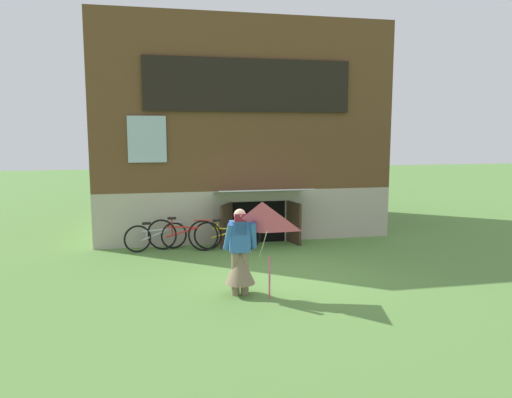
% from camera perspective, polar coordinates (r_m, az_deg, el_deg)
% --- Properties ---
extents(ground_plane, '(60.00, 60.00, 0.00)m').
position_cam_1_polar(ground_plane, '(9.72, 2.68, -8.89)').
color(ground_plane, '#56843D').
extents(log_house, '(7.64, 6.35, 5.64)m').
position_cam_1_polar(log_house, '(14.81, -2.79, 7.88)').
color(log_house, '#ADA393').
rests_on(log_house, ground_plane).
extents(person, '(0.60, 0.52, 1.50)m').
position_cam_1_polar(person, '(8.45, -1.87, -7.02)').
color(person, '#7F6B51').
rests_on(person, ground_plane).
extents(kite, '(1.07, 1.00, 1.59)m').
position_cam_1_polar(kite, '(7.85, 0.72, -3.40)').
color(kite, '#E54C7F').
rests_on(kite, ground_plane).
extents(bicycle_yellow, '(1.56, 0.45, 0.73)m').
position_cam_1_polar(bicycle_yellow, '(11.71, -3.40, -4.22)').
color(bicycle_yellow, black).
rests_on(bicycle_yellow, ground_plane).
extents(bicycle_red, '(1.67, 0.61, 0.79)m').
position_cam_1_polar(bicycle_red, '(11.77, -8.57, -4.09)').
color(bicycle_red, black).
rests_on(bicycle_red, ground_plane).
extents(bicycle_silver, '(1.49, 0.41, 0.69)m').
position_cam_1_polar(bicycle_silver, '(11.87, -11.57, -4.29)').
color(bicycle_silver, black).
rests_on(bicycle_silver, ground_plane).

